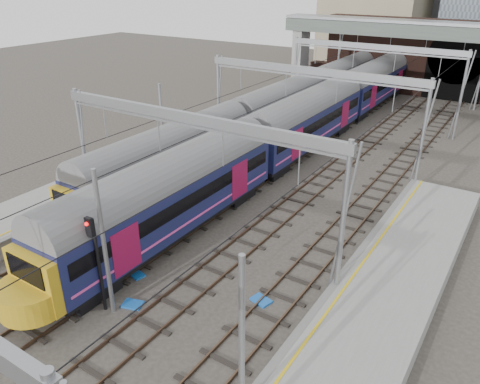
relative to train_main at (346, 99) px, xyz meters
The scene contains 11 objects.
ground 35.03m from the train_main, 86.72° to the right, with size 160.00×160.00×0.00m, color #38332D.
tracks 20.15m from the train_main, 84.25° to the right, with size 14.40×80.00×0.22m.
overhead_line 14.09m from the train_main, 81.50° to the right, with size 16.80×80.00×8.00m.
retaining_wall 17.47m from the train_main, 78.72° to the left, with size 28.00×2.75×9.00m.
overbridge 12.21m from the train_main, 79.81° to the left, with size 28.00×3.00×9.25m.
train_main is the anchor object (origin of this frame).
train_second 6.69m from the train_main, 126.74° to the right, with size 2.86×49.62×4.90m.
signal_near_centre 33.08m from the train_main, 87.25° to the right, with size 0.35×0.47×4.84m.
equip_cover_a 30.41m from the train_main, 88.25° to the right, with size 0.81×0.57×0.10m, color blue.
equip_cover_b 32.30m from the train_main, 85.66° to the right, with size 0.91×0.64×0.11m, color blue.
equip_cover_c 29.65m from the train_main, 75.74° to the right, with size 0.92×0.65×0.11m, color blue.
Camera 1 is at (14.00, -9.07, 13.97)m, focal length 35.00 mm.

